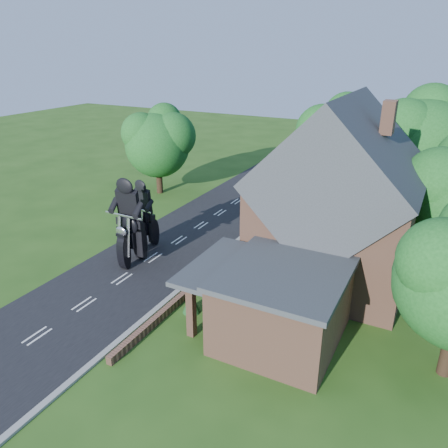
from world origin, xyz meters
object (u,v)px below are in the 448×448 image
at_px(garden_wall, 228,257).
at_px(motorcycle_lead, 133,252).
at_px(house, 337,205).
at_px(annex, 280,303).
at_px(motorcycle_follow, 146,238).

relative_size(garden_wall, motorcycle_lead, 12.42).
bearing_deg(house, annex, -95.24).
height_order(garden_wall, house, house).
xyz_separation_m(garden_wall, house, (6.19, 1.00, 4.14)).
relative_size(house, annex, 1.45).
xyz_separation_m(motorcycle_lead, motorcycle_follow, (-0.66, 2.24, -0.12)).
xyz_separation_m(house, motorcycle_follow, (-11.75, -1.96, -3.64)).
bearing_deg(motorcycle_follow, motorcycle_lead, 117.35).
relative_size(garden_wall, motorcycle_follow, 14.55).
bearing_deg(motorcycle_lead, motorcycle_follow, -73.09).
distance_m(garden_wall, motorcycle_lead, 5.88).
bearing_deg(motorcycle_lead, garden_wall, -146.36).
bearing_deg(garden_wall, house, 9.17).
height_order(house, motorcycle_lead, house).
relative_size(garden_wall, annex, 3.12).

